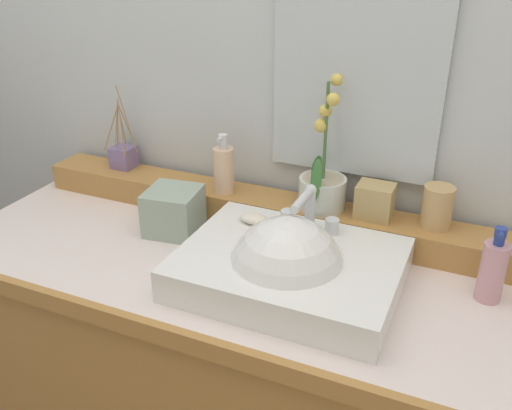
{
  "coord_description": "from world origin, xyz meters",
  "views": [
    {
      "loc": [
        0.51,
        -1.03,
        1.54
      ],
      "look_at": [
        0.06,
        -0.01,
        0.99
      ],
      "focal_mm": 39.56,
      "sensor_mm": 36.0,
      "label": 1
    }
  ],
  "objects_px": {
    "potted_plant": "(323,183)",
    "trinket_box": "(375,201)",
    "lotion_bottle": "(493,270)",
    "tissue_box": "(174,211)",
    "reed_diffuser": "(124,156)",
    "soap_bar": "(254,218)",
    "soap_dispenser": "(224,169)",
    "tumbler_cup": "(437,207)",
    "sink_basin": "(288,271)"
  },
  "relations": [
    {
      "from": "sink_basin",
      "to": "potted_plant",
      "type": "height_order",
      "value": "potted_plant"
    },
    {
      "from": "soap_bar",
      "to": "potted_plant",
      "type": "bearing_deg",
      "value": 51.94
    },
    {
      "from": "lotion_bottle",
      "to": "tissue_box",
      "type": "distance_m",
      "value": 0.77
    },
    {
      "from": "soap_dispenser",
      "to": "lotion_bottle",
      "type": "height_order",
      "value": "soap_dispenser"
    },
    {
      "from": "reed_diffuser",
      "to": "potted_plant",
      "type": "bearing_deg",
      "value": -1.89
    },
    {
      "from": "sink_basin",
      "to": "trinket_box",
      "type": "xyz_separation_m",
      "value": [
        0.12,
        0.26,
        0.08
      ]
    },
    {
      "from": "trinket_box",
      "to": "tissue_box",
      "type": "relative_size",
      "value": 0.67
    },
    {
      "from": "tissue_box",
      "to": "sink_basin",
      "type": "bearing_deg",
      "value": -18.14
    },
    {
      "from": "soap_dispenser",
      "to": "reed_diffuser",
      "type": "xyz_separation_m",
      "value": [
        -0.35,
        0.04,
        -0.03
      ]
    },
    {
      "from": "trinket_box",
      "to": "lotion_bottle",
      "type": "bearing_deg",
      "value": -25.02
    },
    {
      "from": "soap_dispenser",
      "to": "tissue_box",
      "type": "distance_m",
      "value": 0.17
    },
    {
      "from": "reed_diffuser",
      "to": "lotion_bottle",
      "type": "xyz_separation_m",
      "value": [
        1.03,
        -0.15,
        -0.04
      ]
    },
    {
      "from": "lotion_bottle",
      "to": "sink_basin",
      "type": "bearing_deg",
      "value": -162.51
    },
    {
      "from": "sink_basin",
      "to": "lotion_bottle",
      "type": "distance_m",
      "value": 0.43
    },
    {
      "from": "reed_diffuser",
      "to": "lotion_bottle",
      "type": "height_order",
      "value": "reed_diffuser"
    },
    {
      "from": "sink_basin",
      "to": "reed_diffuser",
      "type": "relative_size",
      "value": 1.94
    },
    {
      "from": "soap_bar",
      "to": "potted_plant",
      "type": "height_order",
      "value": "potted_plant"
    },
    {
      "from": "soap_dispenser",
      "to": "reed_diffuser",
      "type": "height_order",
      "value": "reed_diffuser"
    },
    {
      "from": "trinket_box",
      "to": "lotion_bottle",
      "type": "distance_m",
      "value": 0.32
    },
    {
      "from": "potted_plant",
      "to": "tissue_box",
      "type": "bearing_deg",
      "value": -157.51
    },
    {
      "from": "sink_basin",
      "to": "reed_diffuser",
      "type": "distance_m",
      "value": 0.69
    },
    {
      "from": "potted_plant",
      "to": "soap_bar",
      "type": "bearing_deg",
      "value": -128.06
    },
    {
      "from": "potted_plant",
      "to": "tissue_box",
      "type": "distance_m",
      "value": 0.39
    },
    {
      "from": "soap_bar",
      "to": "reed_diffuser",
      "type": "relative_size",
      "value": 0.29
    },
    {
      "from": "potted_plant",
      "to": "reed_diffuser",
      "type": "xyz_separation_m",
      "value": [
        -0.62,
        0.02,
        -0.03
      ]
    },
    {
      "from": "soap_bar",
      "to": "tissue_box",
      "type": "relative_size",
      "value": 0.54
    },
    {
      "from": "sink_basin",
      "to": "tissue_box",
      "type": "xyz_separation_m",
      "value": [
        -0.36,
        0.12,
        0.02
      ]
    },
    {
      "from": "potted_plant",
      "to": "sink_basin",
      "type": "bearing_deg",
      "value": -87.7
    },
    {
      "from": "reed_diffuser",
      "to": "soap_bar",
      "type": "bearing_deg",
      "value": -19.25
    },
    {
      "from": "soap_bar",
      "to": "trinket_box",
      "type": "bearing_deg",
      "value": 31.21
    },
    {
      "from": "tumbler_cup",
      "to": "tissue_box",
      "type": "bearing_deg",
      "value": -166.04
    },
    {
      "from": "tissue_box",
      "to": "soap_bar",
      "type": "bearing_deg",
      "value": -2.13
    },
    {
      "from": "trinket_box",
      "to": "reed_diffuser",
      "type": "bearing_deg",
      "value": 178.94
    },
    {
      "from": "soap_dispenser",
      "to": "trinket_box",
      "type": "height_order",
      "value": "soap_dispenser"
    },
    {
      "from": "potted_plant",
      "to": "trinket_box",
      "type": "height_order",
      "value": "potted_plant"
    },
    {
      "from": "tumbler_cup",
      "to": "soap_dispenser",
      "type": "bearing_deg",
      "value": -177.04
    },
    {
      "from": "soap_bar",
      "to": "potted_plant",
      "type": "relative_size",
      "value": 0.21
    },
    {
      "from": "soap_dispenser",
      "to": "sink_basin",
      "type": "bearing_deg",
      "value": -41.5
    },
    {
      "from": "soap_dispenser",
      "to": "tissue_box",
      "type": "bearing_deg",
      "value": -122.76
    },
    {
      "from": "tumbler_cup",
      "to": "sink_basin",
      "type": "bearing_deg",
      "value": -134.34
    },
    {
      "from": "potted_plant",
      "to": "tumbler_cup",
      "type": "height_order",
      "value": "potted_plant"
    },
    {
      "from": "reed_diffuser",
      "to": "tissue_box",
      "type": "distance_m",
      "value": 0.32
    },
    {
      "from": "soap_bar",
      "to": "lotion_bottle",
      "type": "bearing_deg",
      "value": 1.99
    },
    {
      "from": "soap_dispenser",
      "to": "tissue_box",
      "type": "height_order",
      "value": "soap_dispenser"
    },
    {
      "from": "trinket_box",
      "to": "tissue_box",
      "type": "height_order",
      "value": "trinket_box"
    },
    {
      "from": "trinket_box",
      "to": "soap_bar",
      "type": "bearing_deg",
      "value": -148.34
    },
    {
      "from": "tumbler_cup",
      "to": "trinket_box",
      "type": "relative_size",
      "value": 1.17
    },
    {
      "from": "lotion_bottle",
      "to": "soap_bar",
      "type": "bearing_deg",
      "value": -178.01
    },
    {
      "from": "soap_dispenser",
      "to": "lotion_bottle",
      "type": "relative_size",
      "value": 0.94
    },
    {
      "from": "soap_bar",
      "to": "reed_diffuser",
      "type": "xyz_separation_m",
      "value": [
        -0.5,
        0.17,
        0.02
      ]
    }
  ]
}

